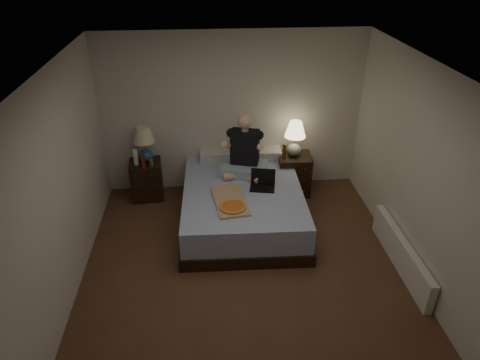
{
  "coord_description": "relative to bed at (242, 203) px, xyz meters",
  "views": [
    {
      "loc": [
        -0.42,
        -3.92,
        3.64
      ],
      "look_at": [
        0.0,
        0.9,
        0.85
      ],
      "focal_mm": 32.0,
      "sensor_mm": 36.0,
      "label": 1
    }
  ],
  "objects": [
    {
      "name": "radiator",
      "position": [
        1.87,
        -1.22,
        -0.07
      ],
      "size": [
        0.1,
        1.6,
        0.4
      ],
      "primitive_type": "cube",
      "color": "silver",
      "rests_on": "floor"
    },
    {
      "name": "lamp_right",
      "position": [
        0.87,
        0.7,
        0.66
      ],
      "size": [
        0.39,
        0.39,
        0.56
      ],
      "primitive_type": null,
      "rotation": [
        0.0,
        0.0,
        0.25
      ],
      "color": "gray",
      "rests_on": "nightstand_right"
    },
    {
      "name": "wall_back",
      "position": [
        -0.06,
        1.01,
        0.98
      ],
      "size": [
        4.0,
        0.0,
        2.5
      ],
      "primitive_type": "cube",
      "rotation": [
        1.57,
        0.0,
        0.0
      ],
      "color": "silver",
      "rests_on": "ground"
    },
    {
      "name": "wall_left",
      "position": [
        -2.06,
        -1.24,
        0.98
      ],
      "size": [
        0.0,
        4.5,
        2.5
      ],
      "primitive_type": "cube",
      "rotation": [
        1.57,
        0.0,
        1.57
      ],
      "color": "silver",
      "rests_on": "ground"
    },
    {
      "name": "beer_bottle_left",
      "position": [
        -1.42,
        0.54,
        0.45
      ],
      "size": [
        0.06,
        0.06,
        0.23
      ],
      "primitive_type": "cylinder",
      "color": "#611D0D",
      "rests_on": "nightstand_left"
    },
    {
      "name": "nightstand_right",
      "position": [
        0.88,
        0.68,
        0.05
      ],
      "size": [
        0.52,
        0.47,
        0.65
      ],
      "primitive_type": "cube",
      "rotation": [
        0.0,
        0.0,
        -0.05
      ],
      "color": "black",
      "rests_on": "floor"
    },
    {
      "name": "water_bottle",
      "position": [
        -1.55,
        0.67,
        0.46
      ],
      "size": [
        0.07,
        0.07,
        0.25
      ],
      "primitive_type": "cylinder",
      "color": "white",
      "rests_on": "nightstand_left"
    },
    {
      "name": "soda_can",
      "position": [
        -1.32,
        0.62,
        0.39
      ],
      "size": [
        0.07,
        0.07,
        0.1
      ],
      "primitive_type": "cylinder",
      "color": "beige",
      "rests_on": "nightstand_left"
    },
    {
      "name": "laptop",
      "position": [
        0.27,
        -0.08,
        0.39
      ],
      "size": [
        0.39,
        0.34,
        0.24
      ],
      "primitive_type": null,
      "rotation": [
        0.0,
        0.0,
        -0.19
      ],
      "color": "black",
      "rests_on": "bed"
    },
    {
      "name": "lamp_left",
      "position": [
        -1.41,
        0.79,
        0.62
      ],
      "size": [
        0.33,
        0.33,
        0.56
      ],
      "primitive_type": null,
      "rotation": [
        0.0,
        0.0,
        -0.02
      ],
      "color": "#244D84",
      "rests_on": "nightstand_left"
    },
    {
      "name": "person",
      "position": [
        0.06,
        0.36,
        0.74
      ],
      "size": [
        0.78,
        0.68,
        0.93
      ],
      "primitive_type": null,
      "rotation": [
        0.0,
        0.0,
        -0.27
      ],
      "color": "black",
      "rests_on": "bed"
    },
    {
      "name": "nightstand_left",
      "position": [
        -1.43,
        0.73,
        0.03
      ],
      "size": [
        0.51,
        0.46,
        0.61
      ],
      "primitive_type": "cube",
      "rotation": [
        0.0,
        0.0,
        0.08
      ],
      "color": "black",
      "rests_on": "floor"
    },
    {
      "name": "wall_right",
      "position": [
        1.94,
        -1.24,
        0.98
      ],
      "size": [
        0.0,
        4.5,
        2.5
      ],
      "primitive_type": "cube",
      "rotation": [
        1.57,
        0.0,
        -1.57
      ],
      "color": "silver",
      "rests_on": "ground"
    },
    {
      "name": "beer_bottle_right",
      "position": [
        0.7,
        0.63,
        0.49
      ],
      "size": [
        0.06,
        0.06,
        0.23
      ],
      "primitive_type": "cylinder",
      "color": "#512E0B",
      "rests_on": "nightstand_right"
    },
    {
      "name": "floor",
      "position": [
        -0.06,
        -1.24,
        -0.27
      ],
      "size": [
        4.0,
        4.5,
        0.0
      ],
      "primitive_type": "cube",
      "color": "brown",
      "rests_on": "ground"
    },
    {
      "name": "bed",
      "position": [
        0.0,
        0.0,
        0.0
      ],
      "size": [
        1.71,
        2.24,
        0.55
      ],
      "primitive_type": "cube",
      "rotation": [
        0.0,
        0.0,
        -0.03
      ],
      "color": "#5C79B8",
      "rests_on": "floor"
    },
    {
      "name": "ceiling",
      "position": [
        -0.06,
        -1.24,
        2.23
      ],
      "size": [
        4.0,
        4.5,
        0.0
      ],
      "primitive_type": "cube",
      "rotation": [
        3.14,
        0.0,
        0.0
      ],
      "color": "white",
      "rests_on": "ground"
    },
    {
      "name": "pizza_box",
      "position": [
        -0.18,
        -0.58,
        0.31
      ],
      "size": [
        0.49,
        0.8,
        0.08
      ],
      "primitive_type": null,
      "rotation": [
        0.0,
        0.0,
        0.13
      ],
      "color": "tan",
      "rests_on": "bed"
    }
  ]
}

